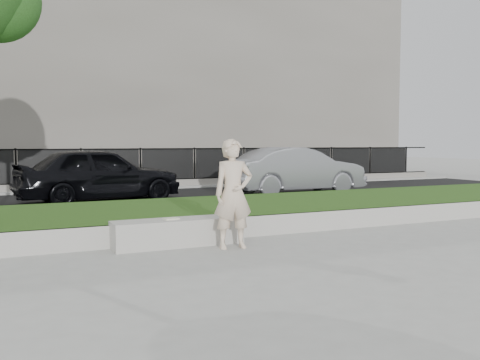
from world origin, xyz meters
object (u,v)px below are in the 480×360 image
stone_bench (178,232)px  book (171,219)px  man (233,194)px  car_silver (296,170)px  car_dark (99,174)px

stone_bench → book: (-0.13, -0.02, 0.25)m
book → man: bearing=-39.5°
stone_bench → car_silver: car_silver is taller
book → car_dark: size_ratio=0.05×
stone_bench → man: 1.22m
car_dark → man: bearing=178.1°
man → book: size_ratio=7.71×
book → car_silver: bearing=39.2°
car_dark → car_silver: size_ratio=0.99×
book → car_silver: 9.84m
car_silver → car_dark: bearing=85.3°
book → car_dark: car_dark is taller
man → stone_bench: bearing=148.1°
book → car_dark: bearing=82.0°
stone_bench → book: bearing=-171.4°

